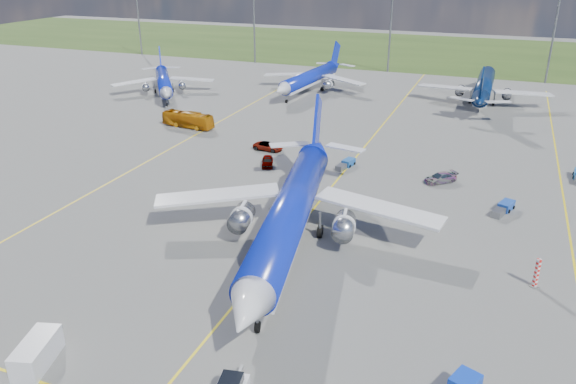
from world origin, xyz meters
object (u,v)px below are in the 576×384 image
(warning_post, at_px, (537,273))
(bg_jet_n, at_px, (482,101))
(bg_jet_nw, at_px, (165,95))
(main_airliner, at_px, (290,246))
(baggage_tug_w, at_px, (503,208))
(apron_bus, at_px, (188,120))
(service_van, at_px, (37,353))
(service_car_c, at_px, (440,178))
(bg_jet_nnw, at_px, (310,92))
(baggage_tug_c, at_px, (346,164))
(service_car_a, at_px, (267,161))
(service_car_b, at_px, (268,146))

(warning_post, xyz_separation_m, bg_jet_n, (-9.53, 76.22, -1.50))
(bg_jet_nw, bearing_deg, bg_jet_n, -19.31)
(main_airliner, relative_size, baggage_tug_w, 9.40)
(apron_bus, bearing_deg, bg_jet_n, -44.10)
(service_van, height_order, apron_bus, apron_bus)
(warning_post, bearing_deg, service_car_c, 116.42)
(bg_jet_nw, relative_size, bg_jet_n, 0.85)
(service_van, relative_size, apron_bus, 0.46)
(bg_jet_nw, height_order, bg_jet_nnw, bg_jet_nnw)
(bg_jet_nw, xyz_separation_m, baggage_tug_w, (74.94, -39.47, 0.51))
(warning_post, distance_m, apron_bus, 69.43)
(warning_post, distance_m, baggage_tug_c, 36.68)
(warning_post, bearing_deg, baggage_tug_c, 135.85)
(service_car_a, xyz_separation_m, service_car_c, (25.58, 2.62, -0.01))
(bg_jet_nnw, bearing_deg, bg_jet_n, 12.81)
(bg_jet_nw, relative_size, baggage_tug_w, 6.65)
(bg_jet_nw, xyz_separation_m, bg_jet_nnw, (30.28, 14.80, 0.00))
(warning_post, height_order, baggage_tug_c, warning_post)
(service_van, xyz_separation_m, baggage_tug_c, (10.60, 51.91, -0.59))
(service_van, relative_size, baggage_tug_w, 0.97)
(warning_post, bearing_deg, service_car_a, 150.03)
(service_car_b, distance_m, baggage_tug_w, 38.77)
(service_car_a, xyz_separation_m, service_car_b, (-2.78, 6.80, -0.03))
(baggage_tug_w, bearing_deg, warning_post, -59.25)
(service_car_a, xyz_separation_m, baggage_tug_c, (11.37, 3.82, -0.25))
(bg_jet_nw, distance_m, service_car_b, 47.15)
(warning_post, xyz_separation_m, baggage_tug_w, (-3.41, 17.09, -0.99))
(warning_post, height_order, service_car_b, warning_post)
(apron_bus, xyz_separation_m, baggage_tug_w, (56.28, -18.37, -0.94))
(main_airliner, xyz_separation_m, service_car_a, (-12.50, 22.79, 0.72))
(service_car_c, bearing_deg, baggage_tug_w, 8.11)
(service_car_c, bearing_deg, service_car_a, -126.16)
(warning_post, xyz_separation_m, service_van, (-36.91, -26.37, -0.44))
(main_airliner, bearing_deg, bg_jet_n, 68.11)
(warning_post, xyz_separation_m, bg_jet_nw, (-78.35, 56.57, -1.50))
(bg_jet_nw, relative_size, apron_bus, 3.18)
(service_car_b, distance_m, baggage_tug_c, 14.46)
(service_car_c, bearing_deg, bg_jet_nnw, 175.41)
(bg_jet_n, relative_size, service_car_c, 8.04)
(bg_jet_n, xyz_separation_m, service_car_a, (-28.14, -54.50, 0.72))
(bg_jet_nw, bearing_deg, main_airliner, -82.55)
(bg_jet_nw, height_order, service_car_a, bg_jet_nw)
(bg_jet_n, relative_size, service_van, 8.10)
(service_car_b, relative_size, service_car_c, 1.02)
(warning_post, distance_m, baggage_tug_w, 17.46)
(service_car_b, bearing_deg, apron_bus, 75.06)
(service_car_b, xyz_separation_m, service_car_c, (28.36, -4.18, 0.02))
(bg_jet_nw, distance_m, baggage_tug_c, 60.59)
(warning_post, height_order, baggage_tug_w, warning_post)
(bg_jet_n, distance_m, service_van, 106.19)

